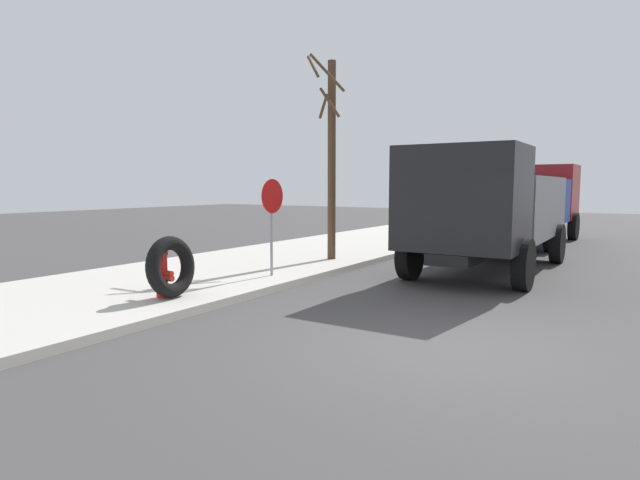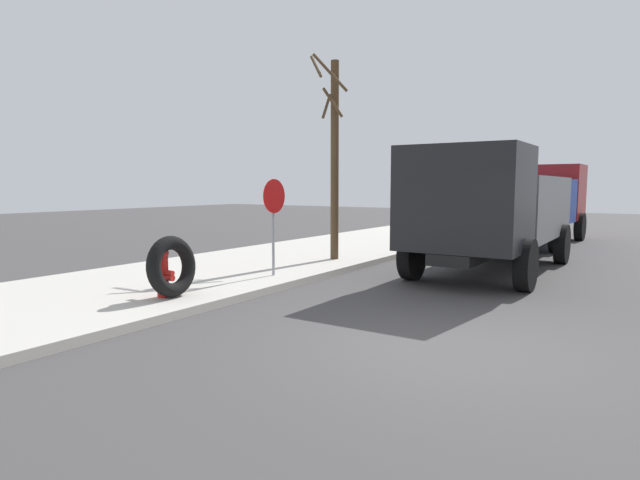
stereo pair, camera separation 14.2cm
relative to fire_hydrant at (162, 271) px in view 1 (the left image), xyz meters
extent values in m
plane|color=#423F3F|center=(0.24, -5.01, -0.64)|extent=(80.00, 80.00, 0.00)
cube|color=#BCB7AD|center=(0.24, 1.49, -0.57)|extent=(36.00, 5.00, 0.15)
cylinder|color=red|center=(0.00, 0.01, -0.12)|extent=(0.21, 0.21, 0.75)
sphere|color=red|center=(0.00, 0.01, 0.31)|extent=(0.24, 0.24, 0.24)
cylinder|color=red|center=(0.00, -0.18, -0.03)|extent=(0.09, 0.17, 0.09)
cylinder|color=red|center=(0.00, 0.20, -0.03)|extent=(0.09, 0.17, 0.09)
cylinder|color=red|center=(0.00, -0.18, -0.12)|extent=(0.11, 0.17, 0.11)
torus|color=black|center=(0.08, -0.15, 0.07)|extent=(1.14, 0.44, 1.13)
cylinder|color=gray|center=(2.94, -0.23, 0.59)|extent=(0.06, 0.06, 2.17)
cylinder|color=red|center=(2.94, -0.27, 1.29)|extent=(0.76, 0.02, 0.76)
cube|color=slate|center=(8.30, -4.00, 0.96)|extent=(4.80, 2.51, 1.60)
cube|color=black|center=(4.70, -4.00, 1.26)|extent=(2.00, 2.50, 2.20)
cube|color=black|center=(7.20, -4.00, 0.03)|extent=(7.00, 0.91, 0.24)
cylinder|color=black|center=(4.90, -5.25, -0.09)|extent=(1.10, 0.30, 1.10)
cylinder|color=black|center=(4.90, -2.75, -0.09)|extent=(1.10, 0.30, 1.10)
cylinder|color=black|center=(9.50, -5.26, -0.09)|extent=(1.10, 0.30, 1.10)
cylinder|color=black|center=(9.50, -2.76, -0.09)|extent=(1.10, 0.30, 1.10)
cube|color=#1E3899|center=(13.27, -3.50, 0.96)|extent=(4.88, 2.66, 1.60)
cube|color=maroon|center=(16.87, -3.63, 1.26)|extent=(2.08, 2.57, 2.20)
cube|color=black|center=(14.37, -3.54, 0.03)|extent=(7.03, 1.13, 0.24)
cylinder|color=black|center=(16.71, -2.37, -0.09)|extent=(1.11, 0.34, 1.10)
cylinder|color=black|center=(16.63, -4.87, -0.09)|extent=(1.11, 0.34, 1.10)
cylinder|color=black|center=(12.12, -2.22, -0.09)|extent=(1.11, 0.34, 1.10)
cylinder|color=black|center=(12.03, -4.71, -0.09)|extent=(1.11, 0.34, 1.10)
cylinder|color=#4C3823|center=(5.96, 0.00, 2.18)|extent=(0.22, 0.22, 5.34)
cylinder|color=#4C3823|center=(5.57, 0.36, 4.67)|extent=(0.79, 0.85, 0.78)
cylinder|color=#4C3823|center=(5.72, -0.08, 3.71)|extent=(0.26, 0.57, 0.80)
cylinder|color=#4C3823|center=(5.92, 0.24, 3.67)|extent=(0.55, 0.16, 0.72)
cylinder|color=#4C3823|center=(5.52, -0.12, 4.44)|extent=(0.33, 0.95, 1.03)
camera|label=1|loc=(-6.36, -7.38, 1.53)|focal=29.36mm
camera|label=2|loc=(-6.28, -7.50, 1.53)|focal=29.36mm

